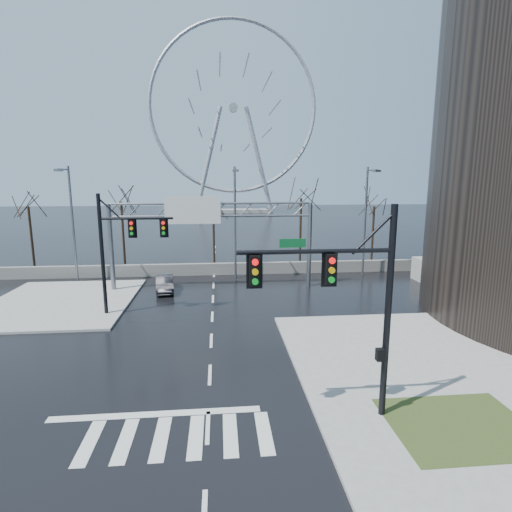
{
  "coord_description": "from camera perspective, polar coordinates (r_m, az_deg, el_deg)",
  "views": [
    {
      "loc": [
        0.51,
        -17.14,
        8.77
      ],
      "look_at": [
        2.89,
        8.02,
        4.0
      ],
      "focal_mm": 28.0,
      "sensor_mm": 36.0,
      "label": 1
    }
  ],
  "objects": [
    {
      "name": "signal_mast_far",
      "position": [
        27.15,
        -18.94,
        1.77
      ],
      "size": [
        4.72,
        0.41,
        8.0
      ],
      "color": "black",
      "rests_on": "ground"
    },
    {
      "name": "tree_center",
      "position": [
        41.8,
        -6.11,
        5.69
      ],
      "size": [
        3.25,
        3.25,
        6.5
      ],
      "color": "black",
      "rests_on": "ground"
    },
    {
      "name": "car",
      "position": [
        32.95,
        -12.91,
        -3.89
      ],
      "size": [
        1.86,
        3.99,
        1.27
      ],
      "primitive_type": "imported",
      "rotation": [
        0.0,
        0.0,
        0.14
      ],
      "color": "black",
      "rests_on": "ground"
    },
    {
      "name": "streetlight_left",
      "position": [
        37.56,
        -24.95,
        5.29
      ],
      "size": [
        0.5,
        2.55,
        10.0
      ],
      "color": "slate",
      "rests_on": "ground"
    },
    {
      "name": "ground",
      "position": [
        19.26,
        -6.61,
        -16.48
      ],
      "size": [
        260.0,
        260.0,
        0.0
      ],
      "primitive_type": "plane",
      "color": "black",
      "rests_on": "ground"
    },
    {
      "name": "sidewalk_far",
      "position": [
        32.51,
        -26.06,
        -5.94
      ],
      "size": [
        10.0,
        12.0,
        0.15
      ],
      "primitive_type": "cube",
      "color": "gray",
      "rests_on": "ground"
    },
    {
      "name": "grass_strip",
      "position": [
        17.13,
        27.13,
        -20.77
      ],
      "size": [
        5.0,
        4.0,
        0.02
      ],
      "primitive_type": "cube",
      "color": "#273C19",
      "rests_on": "sidewalk_near"
    },
    {
      "name": "tree_left",
      "position": [
        41.83,
        -18.65,
        6.3
      ],
      "size": [
        3.75,
        3.75,
        7.5
      ],
      "color": "black",
      "rests_on": "ground"
    },
    {
      "name": "streetlight_right",
      "position": [
        37.9,
        15.55,
        5.94
      ],
      "size": [
        0.5,
        2.55,
        10.0
      ],
      "color": "slate",
      "rests_on": "ground"
    },
    {
      "name": "ferris_wheel",
      "position": [
        113.56,
        -3.26,
        19.47
      ],
      "size": [
        45.0,
        6.0,
        50.91
      ],
      "color": "gray",
      "rests_on": "ground"
    },
    {
      "name": "signal_mast_near",
      "position": [
        14.43,
        13.58,
        -5.29
      ],
      "size": [
        5.52,
        0.41,
        8.0
      ],
      "color": "black",
      "rests_on": "ground"
    },
    {
      "name": "streetlight_mid",
      "position": [
        35.45,
        -3.0,
        6.01
      ],
      "size": [
        0.5,
        2.55,
        10.0
      ],
      "color": "slate",
      "rests_on": "ground"
    },
    {
      "name": "tree_far_left",
      "position": [
        45.22,
        -29.68,
        5.24
      ],
      "size": [
        3.5,
        3.5,
        7.0
      ],
      "color": "black",
      "rests_on": "ground"
    },
    {
      "name": "tree_far_right",
      "position": [
        44.44,
        16.48,
        5.92
      ],
      "size": [
        3.4,
        3.4,
        6.8
      ],
      "color": "black",
      "rests_on": "ground"
    },
    {
      "name": "barrier_wall",
      "position": [
        38.04,
        -6.05,
        -1.85
      ],
      "size": [
        52.0,
        0.5,
        1.1
      ],
      "primitive_type": "cube",
      "color": "slate",
      "rests_on": "ground"
    },
    {
      "name": "sign_gantry",
      "position": [
        32.31,
        -6.96,
        4.23
      ],
      "size": [
        16.36,
        0.4,
        7.6
      ],
      "color": "slate",
      "rests_on": "ground"
    },
    {
      "name": "sidewalk_right_ext",
      "position": [
        23.06,
        19.82,
        -12.13
      ],
      "size": [
        12.0,
        10.0,
        0.15
      ],
      "primitive_type": "cube",
      "color": "gray",
      "rests_on": "ground"
    },
    {
      "name": "tree_right",
      "position": [
        41.59,
        6.43,
        7.1
      ],
      "size": [
        3.9,
        3.9,
        7.8
      ],
      "color": "black",
      "rests_on": "ground"
    }
  ]
}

